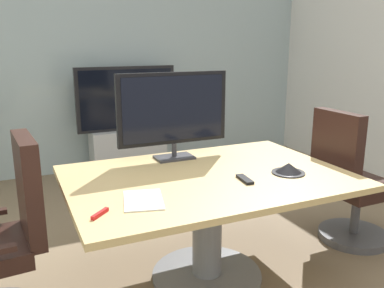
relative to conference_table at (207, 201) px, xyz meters
The scene contains 10 objects.
wall_back_glass_partition 2.95m from the conference_table, 91.67° to the left, with size 5.75×0.10×2.63m, color #9EB2B7.
conference_table is the anchor object (origin of this frame).
office_chair_left 1.27m from the conference_table, behind, with size 0.61×0.59×1.09m.
office_chair_right 1.26m from the conference_table, ahead, with size 0.60×0.57×1.09m.
tv_monitor 0.71m from the conference_table, 97.09° to the left, with size 0.84×0.18×0.64m.
wall_display_unit 2.50m from the conference_table, 86.64° to the left, with size 1.20×0.36×1.31m.
conference_phone 0.58m from the conference_table, 20.91° to the right, with size 0.22×0.22×0.07m.
remote_control 0.32m from the conference_table, 51.30° to the right, with size 0.05×0.17×0.02m, color black.
whiteboard_marker 0.88m from the conference_table, 155.65° to the right, with size 0.13×0.02×0.02m, color red.
paper_notepad 0.61m from the conference_table, 153.91° to the right, with size 0.21×0.30×0.01m, color white.
Camera 1 is at (-1.05, -1.98, 1.59)m, focal length 38.01 mm.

